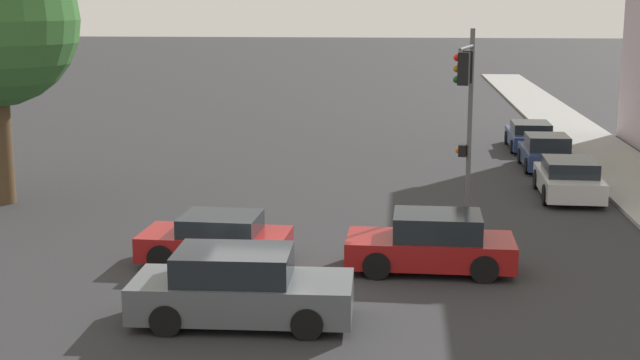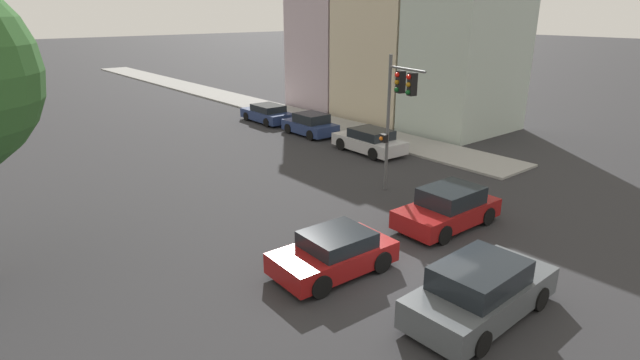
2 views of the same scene
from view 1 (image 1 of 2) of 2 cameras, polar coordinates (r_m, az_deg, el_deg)
ground_plane at (r=21.26m, az=-3.97°, el=-7.10°), size 300.00×300.00×0.00m
sidewalk_strip at (r=54.61m, az=14.69°, el=3.99°), size 3.41×60.00×0.12m
traffic_signal at (r=25.72m, az=9.32°, el=5.44°), size 0.68×2.48×5.96m
crossing_car_0 at (r=19.10m, az=-5.12°, el=-6.93°), size 4.72×2.14×1.59m
crossing_car_1 at (r=23.37m, az=-6.63°, el=-3.82°), size 3.89×2.16×1.31m
crossing_car_2 at (r=22.77m, az=7.18°, el=-4.06°), size 4.25×2.05×1.49m
parked_car_0 at (r=32.13m, az=15.62°, el=0.07°), size 2.14×4.39×1.37m
parked_car_1 at (r=37.42m, az=14.28°, el=1.69°), size 1.99×3.82×1.42m
parked_car_2 at (r=42.29m, az=13.30°, el=2.76°), size 2.06×4.37×1.27m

